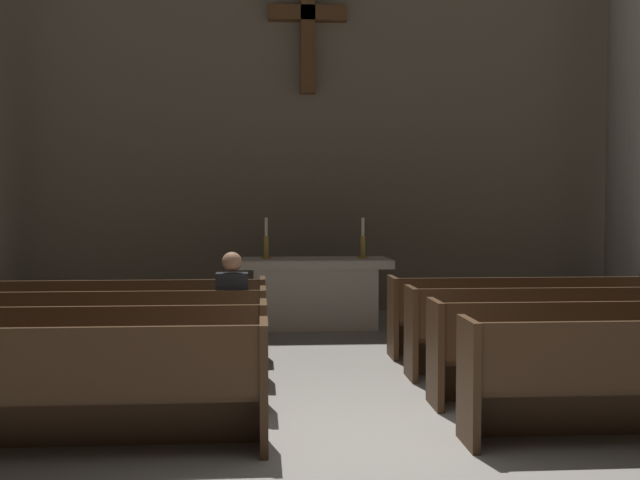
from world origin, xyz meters
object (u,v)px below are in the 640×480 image
pew_left_row_4 (125,320)px  candlestick_left (266,246)px  pew_right_row_2 (607,351)px  column_right_fourth (629,101)px  pew_left_row_3 (106,337)px  pew_left_row_1 (45,389)px  candlestick_right (363,245)px  pew_right_row_3 (560,331)px  lone_worshipper (232,313)px  altar (315,291)px  pew_left_row_2 (81,359)px  pew_right_row_4 (524,316)px

pew_left_row_4 → candlestick_left: size_ratio=5.40×
pew_right_row_2 → column_right_fourth: 6.96m
pew_right_row_2 → candlestick_left: size_ratio=5.40×
pew_left_row_3 → column_right_fourth: column_right_fourth is taller
pew_right_row_2 → column_right_fourth: column_right_fourth is taller
pew_left_row_1 → candlestick_right: 6.53m
pew_left_row_4 → pew_right_row_3: 4.77m
lone_worshipper → candlestick_left: bearing=83.9°
pew_left_row_1 → pew_left_row_4: 3.41m
pew_left_row_1 → column_right_fourth: column_right_fourth is taller
column_right_fourth → lone_worshipper: (-6.20, -4.45, -2.76)m
column_right_fourth → altar: 5.99m
pew_left_row_2 → candlestick_left: (1.62, 4.61, 0.72)m
pew_right_row_3 → pew_left_row_2: bearing=-166.2°
candlestick_right → pew_left_row_1: bearing=-117.7°
pew_left_row_2 → altar: (2.32, 4.61, 0.06)m
pew_left_row_3 → pew_right_row_2: size_ratio=1.00×
pew_left_row_3 → pew_left_row_4: size_ratio=1.00×
pew_left_row_1 → altar: (2.32, 5.75, 0.06)m
pew_left_row_3 → pew_right_row_4: size_ratio=1.00×
pew_right_row_4 → candlestick_left: bearing=142.3°
column_right_fourth → candlestick_right: size_ratio=12.01×
altar → pew_left_row_2: bearing=-116.7°
pew_left_row_4 → pew_right_row_3: (4.64, -1.14, 0.00)m
pew_left_row_3 → pew_right_row_2: same height
pew_left_row_4 → pew_right_row_4: same height
pew_left_row_1 → pew_left_row_2: 1.14m
candlestick_left → candlestick_right: same height
pew_left_row_1 → pew_left_row_3: same height
pew_right_row_3 → candlestick_right: candlestick_right is taller
candlestick_right → pew_left_row_3: bearing=-131.0°
pew_right_row_2 → lone_worshipper: lone_worshipper is taller
pew_right_row_3 → pew_right_row_4: bearing=90.0°
candlestick_right → pew_right_row_2: bearing=-70.7°
pew_right_row_2 → candlestick_right: size_ratio=5.40×
pew_right_row_2 → pew_left_row_4: bearing=153.9°
pew_left_row_3 → altar: (2.32, 3.47, 0.06)m
column_right_fourth → candlestick_left: (-5.84, -1.01, -2.26)m
pew_right_row_2 → altar: 5.16m
pew_left_row_1 → candlestick_left: bearing=74.3°
altar → lone_worshipper: 3.60m
pew_right_row_2 → lone_worshipper: 3.59m
pew_left_row_1 → candlestick_right: candlestick_right is taller
pew_left_row_3 → lone_worshipper: lone_worshipper is taller
candlestick_right → lone_worshipper: candlestick_right is taller
pew_left_row_2 → pew_left_row_4: same height
pew_left_row_3 → pew_left_row_4: 1.14m
candlestick_left → pew_right_row_2: bearing=-56.8°
candlestick_left → pew_left_row_4: bearing=-124.7°
pew_left_row_4 → pew_left_row_1: bearing=-90.0°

